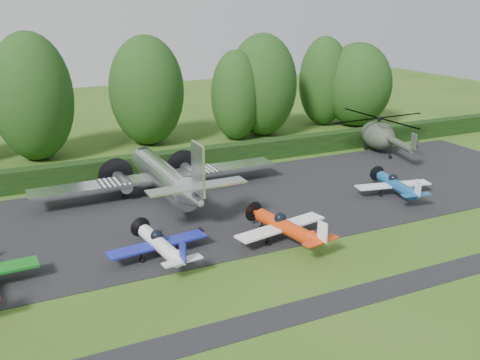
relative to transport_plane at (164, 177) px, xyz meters
name	(u,v)px	position (x,y,z in m)	size (l,w,h in m)	color
ground	(249,265)	(1.12, -13.92, -1.92)	(160.00, 160.00, 0.00)	#2E5317
apron	(194,212)	(1.12, -3.92, -1.92)	(70.00, 18.00, 0.01)	black
taxiway_verge	(298,313)	(1.12, -19.92, -1.92)	(70.00, 2.00, 0.00)	black
hedgerow	(154,174)	(1.12, 7.08, -1.92)	(90.00, 1.60, 2.00)	black
transport_plane	(164,177)	(0.00, 0.00, 0.00)	(21.50, 16.49, 6.89)	silver
light_plane_white	(160,244)	(-3.68, -10.77, -0.85)	(6.68, 7.02, 2.57)	silver
light_plane_orange	(286,227)	(4.93, -11.89, -0.78)	(7.16, 7.53, 2.75)	red
light_plane_blue	(396,185)	(17.97, -7.93, -0.86)	(6.64, 6.98, 2.55)	#164B86
helicopter	(378,133)	(25.99, 4.41, 0.15)	(11.98, 14.03, 3.86)	#323C2E
sign_board	(381,135)	(27.94, 6.33, -0.71)	(3.19, 0.12, 1.79)	#3F3326
tree_0	(32,97)	(-8.45, 17.01, 4.67)	(8.30, 8.30, 13.21)	black
tree_1	(147,91)	(3.87, 18.28, 4.30)	(8.48, 8.48, 12.46)	black
tree_3	(236,96)	(13.98, 16.04, 3.38)	(5.91, 5.91, 10.65)	black
tree_5	(262,85)	(17.86, 16.73, 4.27)	(8.40, 8.40, 12.40)	black
tree_7	(324,81)	(27.99, 18.52, 3.90)	(6.61, 6.61, 11.68)	black
tree_9	(357,85)	(31.69, 16.19, 3.54)	(8.99, 8.99, 10.93)	black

